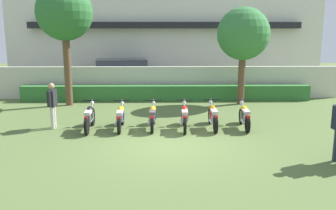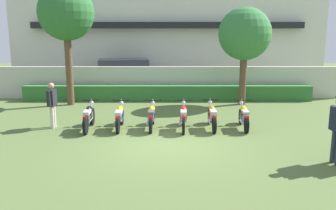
# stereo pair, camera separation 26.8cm
# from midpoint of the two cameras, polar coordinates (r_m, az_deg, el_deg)

# --- Properties ---
(ground) EXTENTS (60.00, 60.00, 0.00)m
(ground) POSITION_cam_midpoint_polar(r_m,az_deg,el_deg) (10.48, 0.71, -6.56)
(ground) COLOR #566B38
(building) EXTENTS (18.60, 6.50, 7.09)m
(building) POSITION_cam_midpoint_polar(r_m,az_deg,el_deg) (23.97, 0.40, 12.16)
(building) COLOR silver
(building) RESTS_ON ground
(compound_wall) EXTENTS (17.67, 0.30, 1.61)m
(compound_wall) POSITION_cam_midpoint_polar(r_m,az_deg,el_deg) (18.08, 0.47, 3.70)
(compound_wall) COLOR beige
(compound_wall) RESTS_ON ground
(hedge_row) EXTENTS (14.13, 0.70, 0.75)m
(hedge_row) POSITION_cam_midpoint_polar(r_m,az_deg,el_deg) (17.45, 0.48, 1.98)
(hedge_row) COLOR #337033
(hedge_row) RESTS_ON ground
(parked_car) EXTENTS (4.71, 2.58, 1.89)m
(parked_car) POSITION_cam_midpoint_polar(r_m,az_deg,el_deg) (19.69, -6.19, 4.65)
(parked_car) COLOR silver
(parked_car) RESTS_ON ground
(tree_near_inspector) EXTENTS (2.50, 2.50, 5.43)m
(tree_near_inspector) POSITION_cam_midpoint_polar(r_m,az_deg,el_deg) (16.72, -15.58, 14.07)
(tree_near_inspector) COLOR brown
(tree_near_inspector) RESTS_ON ground
(tree_far_side) EXTENTS (2.40, 2.40, 4.45)m
(tree_far_side) POSITION_cam_midpoint_polar(r_m,az_deg,el_deg) (16.62, 12.91, 11.08)
(tree_far_side) COLOR brown
(tree_far_side) RESTS_ON ground
(motorcycle_in_row_0) EXTENTS (0.60, 1.88, 0.97)m
(motorcycle_in_row_0) POSITION_cam_midpoint_polar(r_m,az_deg,el_deg) (12.34, -11.97, -1.85)
(motorcycle_in_row_0) COLOR black
(motorcycle_in_row_0) RESTS_ON ground
(motorcycle_in_row_1) EXTENTS (0.60, 1.78, 0.94)m
(motorcycle_in_row_1) POSITION_cam_midpoint_polar(r_m,az_deg,el_deg) (12.25, -7.07, -1.85)
(motorcycle_in_row_1) COLOR black
(motorcycle_in_row_1) RESTS_ON ground
(motorcycle_in_row_2) EXTENTS (0.60, 1.77, 0.94)m
(motorcycle_in_row_2) POSITION_cam_midpoint_polar(r_m,az_deg,el_deg) (12.21, -1.88, -1.83)
(motorcycle_in_row_2) COLOR black
(motorcycle_in_row_2) RESTS_ON ground
(motorcycle_in_row_3) EXTENTS (0.60, 1.85, 0.96)m
(motorcycle_in_row_3) POSITION_cam_midpoint_polar(r_m,az_deg,el_deg) (12.11, 3.29, -1.89)
(motorcycle_in_row_3) COLOR black
(motorcycle_in_row_3) RESTS_ON ground
(motorcycle_in_row_4) EXTENTS (0.60, 1.87, 0.95)m
(motorcycle_in_row_4) POSITION_cam_midpoint_polar(r_m,az_deg,el_deg) (12.33, 7.90, -1.77)
(motorcycle_in_row_4) COLOR black
(motorcycle_in_row_4) RESTS_ON ground
(motorcycle_in_row_5) EXTENTS (0.60, 1.78, 0.94)m
(motorcycle_in_row_5) POSITION_cam_midpoint_polar(r_m,az_deg,el_deg) (12.52, 12.91, -1.78)
(motorcycle_in_row_5) COLOR black
(motorcycle_in_row_5) RESTS_ON ground
(inspector_person) EXTENTS (0.22, 0.65, 1.59)m
(inspector_person) POSITION_cam_midpoint_polar(r_m,az_deg,el_deg) (12.82, -17.55, 0.54)
(inspector_person) COLOR beige
(inspector_person) RESTS_ON ground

